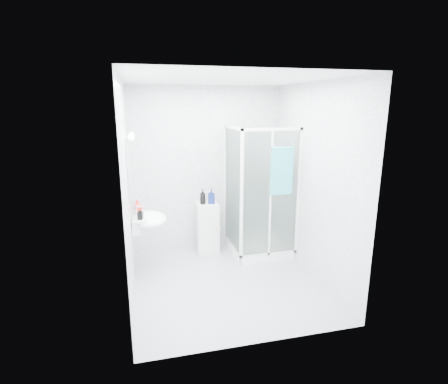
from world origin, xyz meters
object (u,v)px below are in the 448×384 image
object	(u,v)px
shower_enclosure	(256,227)
soap_dispenser_black	(140,214)
wall_basin	(148,220)
storage_cabinet	(208,228)
shampoo_bottle_b	(211,196)
shampoo_bottle_a	(203,197)
hand_towel	(282,170)
soap_dispenser_orange	(137,206)

from	to	relation	value
shower_enclosure	soap_dispenser_black	xyz separation A→B (m)	(-1.75, -0.47, 0.49)
shower_enclosure	wall_basin	bearing A→B (deg)	-169.19
storage_cabinet	shampoo_bottle_b	bearing A→B (deg)	-7.55
wall_basin	soap_dispenser_black	xyz separation A→B (m)	(-0.09, -0.15, 0.14)
shower_enclosure	wall_basin	xyz separation A→B (m)	(-1.66, -0.32, 0.35)
shampoo_bottle_a	wall_basin	bearing A→B (deg)	-146.32
shampoo_bottle_a	shampoo_bottle_b	bearing A→B (deg)	3.57
shower_enclosure	hand_towel	xyz separation A→B (m)	(0.22, -0.40, 0.97)
storage_cabinet	soap_dispenser_black	xyz separation A→B (m)	(-1.03, -0.74, 0.54)
wall_basin	storage_cabinet	size ratio (longest dim) A/B	0.70
storage_cabinet	soap_dispenser_black	world-z (taller)	soap_dispenser_black
storage_cabinet	soap_dispenser_black	size ratio (longest dim) A/B	5.31
shower_enclosure	wall_basin	distance (m)	1.72
hand_towel	shampoo_bottle_b	distance (m)	1.21
hand_towel	shower_enclosure	bearing A→B (deg)	118.82
hand_towel	soap_dispenser_black	xyz separation A→B (m)	(-1.97, -0.06, -0.48)
shower_enclosure	shampoo_bottle_a	world-z (taller)	shower_enclosure
wall_basin	hand_towel	distance (m)	1.98
wall_basin	soap_dispenser_black	distance (m)	0.22
wall_basin	hand_towel	xyz separation A→B (m)	(1.88, -0.09, 0.62)
shampoo_bottle_b	soap_dispenser_black	xyz separation A→B (m)	(-1.09, -0.73, 0.02)
soap_dispenser_black	wall_basin	bearing A→B (deg)	58.63
wall_basin	hand_towel	size ratio (longest dim) A/B	0.82
shampoo_bottle_b	soap_dispenser_black	distance (m)	1.31
hand_towel	soap_dispenser_orange	xyz separation A→B (m)	(-2.00, 0.26, -0.47)
wall_basin	hand_towel	world-z (taller)	hand_towel
shampoo_bottle_a	soap_dispenser_black	world-z (taller)	shampoo_bottle_a
soap_dispenser_black	shampoo_bottle_b	bearing A→B (deg)	33.86
wall_basin	shower_enclosure	bearing A→B (deg)	10.81
shower_enclosure	shampoo_bottle_a	distance (m)	0.96
shampoo_bottle_b	shower_enclosure	bearing A→B (deg)	-21.97
wall_basin	hand_towel	bearing A→B (deg)	-2.59
soap_dispenser_orange	soap_dispenser_black	world-z (taller)	soap_dispenser_orange
hand_towel	soap_dispenser_black	distance (m)	2.03
shower_enclosure	storage_cabinet	world-z (taller)	shower_enclosure
shower_enclosure	hand_towel	bearing A→B (deg)	-61.18
shower_enclosure	shampoo_bottle_a	bearing A→B (deg)	162.13
wall_basin	soap_dispenser_orange	world-z (taller)	soap_dispenser_orange
soap_dispenser_orange	soap_dispenser_black	bearing A→B (deg)	-84.18
shower_enclosure	shampoo_bottle_b	xyz separation A→B (m)	(-0.66, 0.27, 0.47)
shower_enclosure	hand_towel	size ratio (longest dim) A/B	2.93
hand_towel	shampoo_bottle_b	size ratio (longest dim) A/B	2.94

